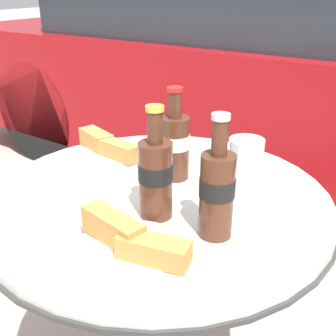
# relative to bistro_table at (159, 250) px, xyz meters

# --- Properties ---
(bistro_table) EXTENTS (0.80, 0.80, 0.75)m
(bistro_table) POSITION_rel_bistro_table_xyz_m (0.00, 0.00, 0.00)
(bistro_table) COLOR #333333
(bistro_table) RESTS_ON ground_plane
(cola_bottle_left) EXTENTS (0.07, 0.07, 0.24)m
(cola_bottle_left) POSITION_rel_bistro_table_xyz_m (0.05, -0.08, 0.25)
(cola_bottle_left) COLOR #4C2819
(cola_bottle_left) RESTS_ON bistro_table
(cola_bottle_right) EXTENTS (0.07, 0.07, 0.23)m
(cola_bottle_right) POSITION_rel_bistro_table_xyz_m (-0.02, 0.09, 0.25)
(cola_bottle_right) COLOR #4C2819
(cola_bottle_right) RESTS_ON bistro_table
(cola_bottle_center) EXTENTS (0.07, 0.07, 0.24)m
(cola_bottle_center) POSITION_rel_bistro_table_xyz_m (0.19, -0.08, 0.25)
(cola_bottle_center) COLOR #4C2819
(cola_bottle_center) RESTS_ON bistro_table
(drinking_glass) EXTENTS (0.08, 0.08, 0.13)m
(drinking_glass) POSITION_rel_bistro_table_xyz_m (0.16, 0.12, 0.22)
(drinking_glass) COLOR silver
(drinking_glass) RESTS_ON bistro_table
(lunch_plate_near) EXTENTS (0.22, 0.22, 0.06)m
(lunch_plate_near) POSITION_rel_bistro_table_xyz_m (-0.24, 0.09, 0.18)
(lunch_plate_near) COLOR silver
(lunch_plate_near) RESTS_ON bistro_table
(lunch_plate_far) EXTENTS (0.23, 0.22, 0.07)m
(lunch_plate_far) POSITION_rel_bistro_table_xyz_m (0.10, -0.22, 0.18)
(lunch_plate_far) COLOR silver
(lunch_plate_far) RESTS_ON bistro_table
(parked_car) EXTENTS (4.13, 1.66, 1.29)m
(parked_car) POSITION_rel_bistro_table_xyz_m (-0.56, 1.88, 0.04)
(parked_car) COLOR #9E0F14
(parked_car) RESTS_ON ground_plane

